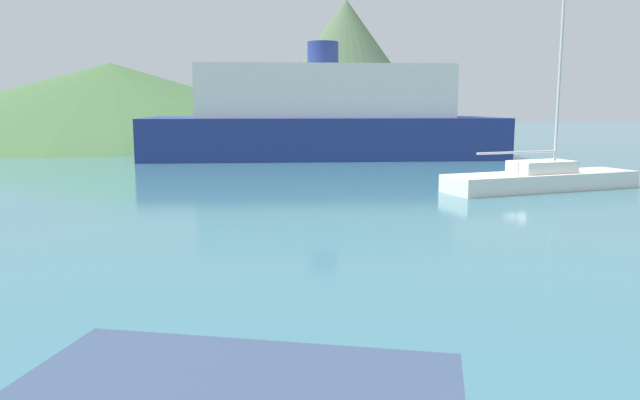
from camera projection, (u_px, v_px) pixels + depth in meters
sailboat_inner at (541, 178)px, 26.41m from camera, size 9.01×4.00×9.59m
ferry_distant at (323, 117)px, 42.61m from camera, size 24.24×9.85×7.74m
hill_west at (112, 100)px, 67.88m from camera, size 54.56×54.56×8.02m
hill_central at (346, 67)px, 79.06m from camera, size 24.08×24.08×16.59m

